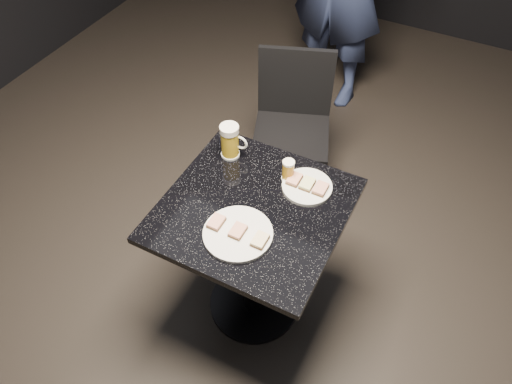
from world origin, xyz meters
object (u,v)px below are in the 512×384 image
at_px(plate_large, 238,234).
at_px(table, 254,244).
at_px(plate_small, 307,187).
at_px(beer_mug, 230,141).
at_px(chair, 292,121).
at_px(beer_tumbler, 288,170).

bearing_deg(plate_large, table, 93.80).
distance_m(plate_small, table, 0.35).
xyz_separation_m(beer_mug, chair, (0.03, 0.61, -0.33)).
relative_size(beer_tumbler, chair, 0.11).
bearing_deg(plate_large, beer_mug, 122.60).
bearing_deg(plate_small, plate_large, -111.73).
bearing_deg(chair, plate_small, -62.00).
bearing_deg(beer_mug, plate_small, -4.38).
bearing_deg(chair, plate_large, -78.17).
bearing_deg(plate_small, beer_mug, 175.62).
xyz_separation_m(table, beer_mug, (-0.22, 0.22, 0.32)).
relative_size(table, beer_tumbler, 7.65).
xyz_separation_m(plate_small, chair, (-0.34, 0.64, -0.26)).
bearing_deg(plate_large, chair, 101.83).
bearing_deg(table, plate_large, -86.20).
height_order(beer_mug, beer_tumbler, beer_mug).
distance_m(beer_mug, chair, 0.69).
distance_m(table, beer_mug, 0.45).
height_order(plate_large, plate_small, same).
bearing_deg(chair, table, -76.79).
relative_size(plate_large, table, 0.35).
xyz_separation_m(table, beer_tumbler, (0.05, 0.20, 0.29)).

